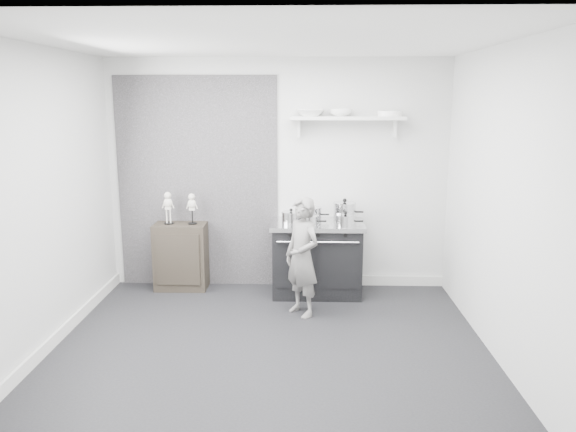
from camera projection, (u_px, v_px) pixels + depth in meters
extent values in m
plane|color=black|center=(269.00, 347.00, 5.15)|extent=(4.00, 4.00, 0.00)
cube|color=silver|center=(278.00, 175.00, 6.63)|extent=(4.00, 0.02, 2.70)
cube|color=silver|center=(247.00, 263.00, 3.11)|extent=(4.00, 0.02, 2.70)
cube|color=silver|center=(41.00, 202.00, 4.92)|extent=(0.02, 3.60, 2.70)
cube|color=silver|center=(500.00, 204.00, 4.81)|extent=(0.02, 3.60, 2.70)
cube|color=silver|center=(267.00, 41.00, 4.59)|extent=(4.00, 3.60, 0.02)
cube|color=black|center=(198.00, 183.00, 6.66)|extent=(1.90, 0.02, 2.50)
cube|color=silver|center=(360.00, 280.00, 6.85)|extent=(2.00, 0.03, 0.12)
cube|color=silver|center=(56.00, 339.00, 5.19)|extent=(0.03, 3.60, 0.12)
cube|color=silver|center=(347.00, 118.00, 6.34)|extent=(1.30, 0.26, 0.04)
cube|color=silver|center=(299.00, 128.00, 6.45)|extent=(0.03, 0.12, 0.20)
cube|color=silver|center=(395.00, 128.00, 6.42)|extent=(0.03, 0.12, 0.20)
cube|color=black|center=(317.00, 260.00, 6.50)|extent=(1.00, 0.60, 0.80)
cube|color=silver|center=(317.00, 224.00, 6.41)|extent=(1.06, 0.64, 0.05)
cube|color=black|center=(296.00, 266.00, 6.21)|extent=(0.42, 0.02, 0.52)
cube|color=black|center=(339.00, 266.00, 6.19)|extent=(0.42, 0.02, 0.52)
cylinder|color=silver|center=(318.00, 242.00, 6.11)|extent=(0.90, 0.02, 0.02)
cylinder|color=black|center=(290.00, 235.00, 6.12)|extent=(0.04, 0.03, 0.04)
cylinder|color=black|center=(318.00, 235.00, 6.11)|extent=(0.04, 0.03, 0.04)
cylinder|color=black|center=(345.00, 235.00, 6.10)|extent=(0.04, 0.03, 0.04)
cube|color=black|center=(181.00, 256.00, 6.67)|extent=(0.61, 0.36, 0.79)
imported|color=slate|center=(302.00, 257.00, 5.81)|extent=(0.52, 0.54, 1.25)
cylinder|color=silver|center=(291.00, 218.00, 6.30)|extent=(0.21, 0.21, 0.13)
cylinder|color=silver|center=(291.00, 212.00, 6.29)|extent=(0.21, 0.21, 0.01)
sphere|color=black|center=(291.00, 210.00, 6.28)|extent=(0.04, 0.04, 0.04)
cylinder|color=black|center=(304.00, 219.00, 6.30)|extent=(0.10, 0.02, 0.02)
cylinder|color=silver|center=(311.00, 214.00, 6.49)|extent=(0.25, 0.25, 0.14)
cylinder|color=silver|center=(311.00, 208.00, 6.47)|extent=(0.25, 0.25, 0.02)
sphere|color=black|center=(311.00, 205.00, 6.46)|extent=(0.04, 0.04, 0.04)
cylinder|color=black|center=(325.00, 214.00, 6.48)|extent=(0.10, 0.02, 0.02)
cylinder|color=silver|center=(344.00, 212.00, 6.50)|extent=(0.26, 0.26, 0.19)
cylinder|color=silver|center=(345.00, 203.00, 6.48)|extent=(0.27, 0.27, 0.02)
sphere|color=black|center=(345.00, 200.00, 6.47)|extent=(0.05, 0.05, 0.05)
cylinder|color=black|center=(359.00, 212.00, 6.50)|extent=(0.10, 0.02, 0.02)
cylinder|color=silver|center=(345.00, 221.00, 6.19)|extent=(0.22, 0.22, 0.12)
cylinder|color=silver|center=(345.00, 215.00, 6.18)|extent=(0.22, 0.22, 0.01)
sphere|color=black|center=(345.00, 213.00, 6.17)|extent=(0.04, 0.04, 0.04)
cylinder|color=black|center=(359.00, 221.00, 6.19)|extent=(0.10, 0.02, 0.02)
cylinder|color=silver|center=(310.00, 221.00, 6.23)|extent=(0.18, 0.18, 0.10)
cylinder|color=silver|center=(310.00, 216.00, 6.22)|extent=(0.19, 0.19, 0.01)
sphere|color=black|center=(310.00, 214.00, 6.22)|extent=(0.03, 0.03, 0.03)
cylinder|color=black|center=(322.00, 221.00, 6.23)|extent=(0.10, 0.02, 0.02)
imported|color=white|center=(310.00, 113.00, 6.34)|extent=(0.32, 0.32, 0.08)
imported|color=white|center=(341.00, 113.00, 6.33)|extent=(0.26, 0.26, 0.08)
cylinder|color=white|center=(390.00, 114.00, 6.32)|extent=(0.28, 0.28, 0.06)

